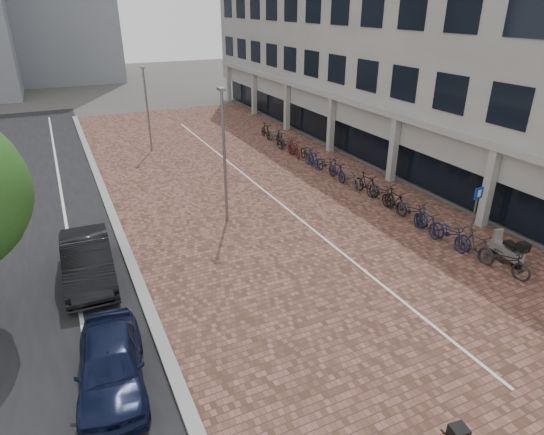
# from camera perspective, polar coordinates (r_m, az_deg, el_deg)

# --- Properties ---
(ground) EXTENTS (140.00, 140.00, 0.00)m
(ground) POSITION_cam_1_polar(r_m,az_deg,el_deg) (13.48, 11.39, -14.88)
(ground) COLOR #474442
(ground) RESTS_ON ground
(plaza_brick) EXTENTS (14.50, 42.00, 0.04)m
(plaza_brick) POSITION_cam_1_polar(r_m,az_deg,el_deg) (23.44, -1.88, 3.61)
(plaza_brick) COLOR brown
(plaza_brick) RESTS_ON ground
(street_asphalt) EXTENTS (8.00, 50.00, 0.03)m
(street_asphalt) POSITION_cam_1_polar(r_m,az_deg,el_deg) (21.90, -29.26, -1.36)
(street_asphalt) COLOR black
(street_asphalt) RESTS_ON ground
(curb) EXTENTS (0.35, 42.00, 0.14)m
(curb) POSITION_cam_1_polar(r_m,az_deg,el_deg) (21.81, -19.22, 0.65)
(curb) COLOR gray
(curb) RESTS_ON ground
(lane_line) EXTENTS (0.12, 44.00, 0.00)m
(lane_line) POSITION_cam_1_polar(r_m,az_deg,el_deg) (21.77, -24.12, -0.37)
(lane_line) COLOR white
(lane_line) RESTS_ON street_asphalt
(parking_line) EXTENTS (0.10, 30.00, 0.00)m
(parking_line) POSITION_cam_1_polar(r_m,az_deg,el_deg) (23.50, -1.43, 3.74)
(parking_line) COLOR white
(parking_line) RESTS_ON plaza_brick
(office_building) EXTENTS (8.40, 40.00, 15.00)m
(office_building) POSITION_cam_1_polar(r_m,az_deg,el_deg) (31.04, 15.17, 24.00)
(office_building) COLOR #A5A5A0
(office_building) RESTS_ON ground
(car_navy) EXTENTS (1.98, 4.00, 1.31)m
(car_navy) POSITION_cam_1_polar(r_m,az_deg,el_deg) (12.25, -19.29, -16.75)
(car_navy) COLOR black
(car_navy) RESTS_ON ground
(car_dark) EXTENTS (1.69, 4.47, 1.46)m
(car_dark) POSITION_cam_1_polar(r_m,az_deg,el_deg) (16.65, -21.79, -4.96)
(car_dark) COLOR black
(car_dark) RESTS_ON ground
(scooter_front) EXTENTS (0.72, 1.63, 1.08)m
(scooter_front) POSITION_cam_1_polar(r_m,az_deg,el_deg) (18.61, 27.04, -3.44)
(scooter_front) COLOR #B9B8BE
(scooter_front) RESTS_ON ground
(parking_sign) EXTENTS (0.45, 0.11, 2.17)m
(parking_sign) POSITION_cam_1_polar(r_m,az_deg,el_deg) (19.53, 23.87, 1.38)
(parking_sign) COLOR slate
(parking_sign) RESTS_ON ground
(lamp_near) EXTENTS (0.12, 0.12, 5.55)m
(lamp_near) POSITION_cam_1_polar(r_m,az_deg,el_deg) (19.05, -5.89, 7.23)
(lamp_near) COLOR slate
(lamp_near) RESTS_ON ground
(lamp_far) EXTENTS (0.12, 0.12, 5.10)m
(lamp_far) POSITION_cam_1_polar(r_m,az_deg,el_deg) (30.01, -15.13, 12.60)
(lamp_far) COLOR slate
(lamp_far) RESTS_ON ground
(bike_row) EXTENTS (1.22, 21.47, 1.05)m
(bike_row) POSITION_cam_1_polar(r_m,az_deg,el_deg) (24.17, 9.04, 5.27)
(bike_row) COLOR black
(bike_row) RESTS_ON ground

